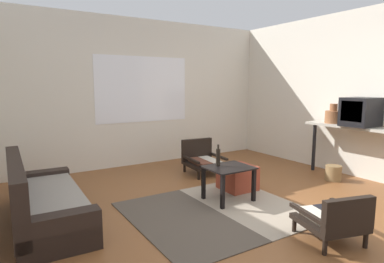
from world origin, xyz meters
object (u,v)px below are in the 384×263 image
armchair_striped_foreground (334,219)px  clay_vase (333,116)px  glass_bottle (218,157)px  console_shelf (352,132)px  couch (42,203)px  armchair_by_window (202,159)px  coffee_table (229,174)px  crt_television (360,112)px  wicker_basket (333,173)px  ottoman_orange (238,178)px

armchair_striped_foreground → clay_vase: bearing=35.9°
glass_bottle → console_shelf: bearing=-9.3°
couch → armchair_by_window: (2.63, 0.78, 0.02)m
coffee_table → crt_television: 2.38m
couch → coffee_table: (2.17, -0.53, 0.13)m
console_shelf → glass_bottle: bearing=170.7°
couch → clay_vase: clay_vase is taller
wicker_basket → console_shelf: bearing=-22.9°
couch → coffee_table: couch is taller
ottoman_orange → crt_television: crt_television is taller
wicker_basket → armchair_striped_foreground: bearing=-145.3°
coffee_table → console_shelf: size_ratio=0.39×
crt_television → wicker_basket: 1.03m
couch → armchair_striped_foreground: 3.03m
crt_television → wicker_basket: size_ratio=2.00×
coffee_table → glass_bottle: (-0.09, 0.11, 0.22)m
armchair_by_window → clay_vase: (1.76, -1.24, 0.75)m
armchair_striped_foreground → console_shelf: bearing=29.3°
armchair_by_window → ottoman_orange: 1.04m
crt_television → clay_vase: size_ratio=1.53×
glass_bottle → armchair_striped_foreground: bearing=-81.5°
wicker_basket → ottoman_orange: bearing=164.4°
armchair_striped_foreground → wicker_basket: bearing=34.7°
couch → crt_television: 4.57m
couch → console_shelf: bearing=-10.3°
armchair_striped_foreground → glass_bottle: size_ratio=2.37×
coffee_table → clay_vase: (2.23, 0.07, 0.64)m
ottoman_orange → armchair_by_window: bearing=85.9°
clay_vase → armchair_striped_foreground: bearing=-144.1°
coffee_table → armchair_striped_foreground: 1.45m
ottoman_orange → coffee_table: bearing=-144.3°
coffee_table → wicker_basket: size_ratio=2.39×
ottoman_orange → console_shelf: console_shelf is taller
console_shelf → crt_television: crt_television is taller
coffee_table → ottoman_orange: (0.39, 0.28, -0.18)m
coffee_table → armchair_striped_foreground: (0.14, -1.44, -0.11)m
coffee_table → console_shelf: bearing=-6.9°
clay_vase → wicker_basket: size_ratio=1.31×
console_shelf → crt_television: 0.35m
wicker_basket → armchair_by_window: bearing=135.7°
console_shelf → wicker_basket: bearing=157.1°
armchair_striped_foreground → console_shelf: size_ratio=0.45×
glass_bottle → wicker_basket: 2.14m
console_shelf → wicker_basket: console_shelf is taller
ottoman_orange → crt_television: (1.84, -0.67, 0.92)m
ottoman_orange → wicker_basket: (1.59, -0.45, -0.06)m
console_shelf → clay_vase: 0.41m
clay_vase → glass_bottle: 2.36m
armchair_by_window → ottoman_orange: armchair_by_window is taller
couch → console_shelf: console_shelf is taller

